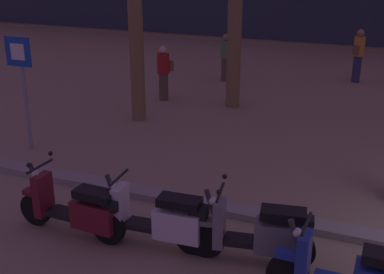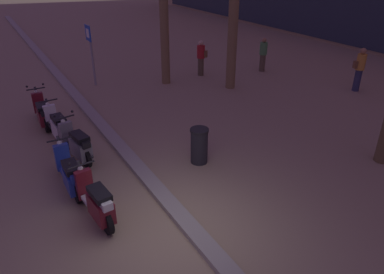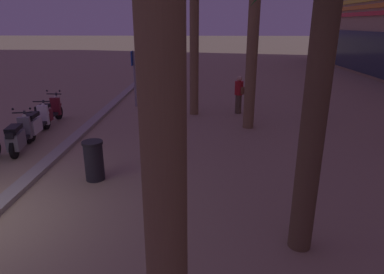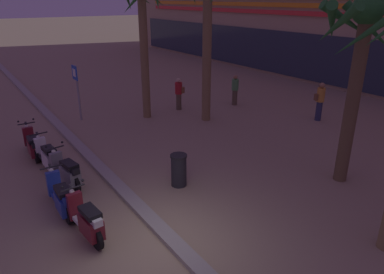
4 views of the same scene
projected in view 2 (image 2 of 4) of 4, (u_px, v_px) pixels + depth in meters
name	position (u px, v px, depth m)	size (l,w,h in m)	color
ground_plane	(174.00, 231.00, 7.19)	(200.00, 200.00, 0.00)	#9E896B
curb_strip	(187.00, 224.00, 7.30)	(60.00, 0.36, 0.12)	gray
scooter_maroon_second_in_line	(42.00, 112.00, 11.37)	(1.86, 0.56, 1.17)	black
scooter_white_lead_nearest	(57.00, 126.00, 10.48)	(1.81, 0.56, 1.04)	black
scooter_grey_gap_after_mid	(76.00, 144.00, 9.46)	(1.73, 0.64, 1.17)	black
scooter_blue_last_in_row	(70.00, 173.00, 8.25)	(1.86, 0.56, 1.04)	black
scooter_maroon_far_back	(96.00, 201.00, 7.31)	(1.76, 0.56, 1.17)	black
crossing_sign	(91.00, 48.00, 14.37)	(0.60, 0.13, 2.40)	#939399
pedestrian_strolling_near_curb	(201.00, 57.00, 15.88)	(0.42, 0.42, 1.53)	brown
pedestrian_window_shopping	(263.00, 54.00, 16.45)	(0.34, 0.34, 1.51)	brown
pedestrian_by_palm_tree	(360.00, 69.00, 14.04)	(0.34, 0.46, 1.68)	#2D3351
litter_bin	(199.00, 145.00, 9.35)	(0.48, 0.48, 0.95)	#232328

